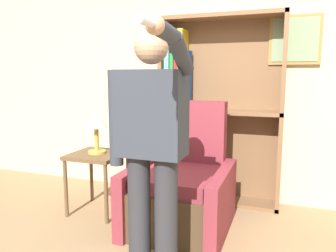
% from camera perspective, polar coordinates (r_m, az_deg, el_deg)
% --- Properties ---
extents(wall_back, '(8.00, 0.11, 2.80)m').
position_cam_1_polar(wall_back, '(3.58, 12.93, 9.48)').
color(wall_back, beige).
rests_on(wall_back, ground_plane).
extents(bookcase, '(1.27, 0.28, 1.95)m').
position_cam_1_polar(bookcase, '(3.51, 6.36, 2.03)').
color(bookcase, brown).
rests_on(bookcase, ground_plane).
extents(armchair, '(0.85, 0.91, 1.11)m').
position_cam_1_polar(armchair, '(2.98, 2.45, -10.88)').
color(armchair, '#4C3823').
rests_on(armchair, ground_plane).
extents(person_standing, '(0.57, 0.78, 1.62)m').
position_cam_1_polar(person_standing, '(2.06, -2.98, -2.91)').
color(person_standing, '#2D2D33').
rests_on(person_standing, ground_plane).
extents(side_table, '(0.49, 0.49, 0.59)m').
position_cam_1_polar(side_table, '(3.31, -12.20, -6.18)').
color(side_table, brown).
rests_on(side_table, ground_plane).
extents(table_lamp, '(0.22, 0.22, 0.42)m').
position_cam_1_polar(table_lamp, '(3.23, -12.42, 0.58)').
color(table_lamp, gold).
rests_on(table_lamp, side_table).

